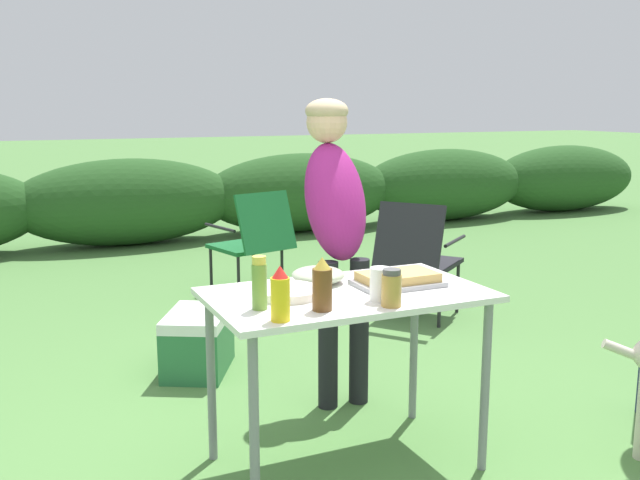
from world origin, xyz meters
name	(u,v)px	position (x,y,z in m)	size (l,w,h in m)	color
ground_plane	(346,463)	(0.00, 0.00, 0.00)	(60.00, 60.00, 0.00)	#4C7A3D
shrub_hedge	(127,202)	(0.00, 5.21, 0.46)	(14.40, 0.90, 0.92)	#234C1E
folding_table	(347,310)	(0.00, 0.00, 0.66)	(1.10, 0.64, 0.74)	silver
food_tray	(397,279)	(0.23, 0.00, 0.77)	(0.35, 0.22, 0.06)	#9E9EA3
plate_stack	(287,292)	(-0.24, 0.03, 0.76)	(0.26, 0.26, 0.03)	white
mixing_bowl	(318,275)	(-0.05, 0.18, 0.77)	(0.22, 0.22, 0.07)	#ADBC99
paper_cup_stack	(380,284)	(0.06, -0.17, 0.80)	(0.08, 0.08, 0.13)	white
spice_jar	(391,288)	(0.06, -0.25, 0.81)	(0.07, 0.07, 0.14)	#B2893D
relish_jar	(259,283)	(-0.40, -0.09, 0.84)	(0.06, 0.06, 0.20)	olive
mustard_bottle	(280,295)	(-0.38, -0.25, 0.83)	(0.07, 0.07, 0.19)	yellow
beer_bottle	(322,285)	(-0.20, -0.20, 0.83)	(0.07, 0.07, 0.20)	brown
standing_person_with_beanie	(335,211)	(0.26, 0.66, 0.96)	(0.32, 0.44, 1.50)	black
camp_chair_green_behind_table	(254,238)	(0.52, 2.63, 0.47)	(0.60, 0.69, 0.83)	#19602D
camp_chair_near_hedge	(417,254)	(1.34, 1.61, 0.47)	(0.75, 0.72, 0.83)	#232328
cooler_box	(198,342)	(-0.28, 1.29, 0.17)	(0.51, 0.57, 0.34)	#286B3D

